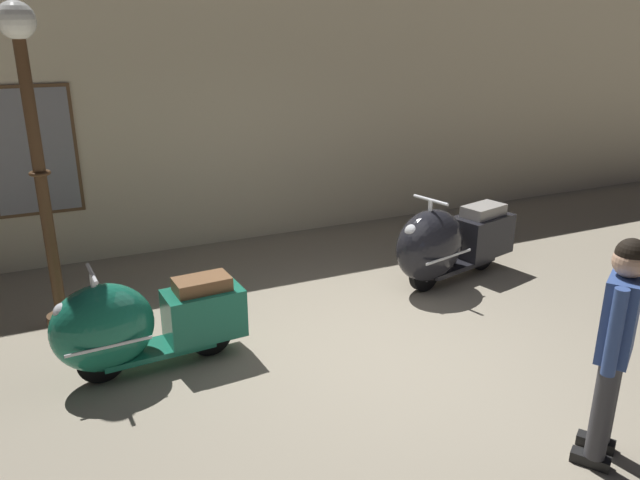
# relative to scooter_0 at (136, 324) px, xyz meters

# --- Properties ---
(ground_plane) EXTENTS (60.00, 60.00, 0.00)m
(ground_plane) POSITION_rel_scooter_0_xyz_m (2.09, -0.70, -0.45)
(ground_plane) COLOR gray
(showroom_back_wall) EXTENTS (18.00, 0.24, 3.29)m
(showroom_back_wall) POSITION_rel_scooter_0_xyz_m (2.08, 3.09, 1.19)
(showroom_back_wall) COLOR beige
(showroom_back_wall) RESTS_ON ground
(scooter_0) EXTENTS (1.65, 0.57, 0.99)m
(scooter_0) POSITION_rel_scooter_0_xyz_m (0.00, 0.00, 0.00)
(scooter_0) COLOR black
(scooter_0) RESTS_ON ground
(scooter_1) EXTENTS (1.83, 0.91, 1.08)m
(scooter_1) POSITION_rel_scooter_0_xyz_m (3.56, 0.49, 0.04)
(scooter_1) COLOR black
(scooter_1) RESTS_ON ground
(lamppost) EXTENTS (0.32, 0.32, 3.05)m
(lamppost) POSITION_rel_scooter_0_xyz_m (-0.56, 1.08, 1.36)
(lamppost) COLOR #472D19
(lamppost) RESTS_ON ground
(visitor_0) EXTENTS (0.47, 0.39, 1.61)m
(visitor_0) POSITION_rel_scooter_0_xyz_m (2.69, -2.49, 0.48)
(visitor_0) COLOR black
(visitor_0) RESTS_ON ground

